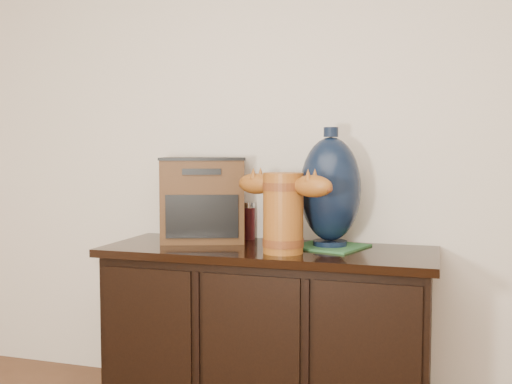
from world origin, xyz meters
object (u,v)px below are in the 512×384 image
(tv_radio, at_px, (204,199))
(spray_can, at_px, (249,221))
(lamp_base, at_px, (330,190))
(terracotta_vessel, at_px, (283,208))
(sideboard, at_px, (268,329))

(tv_radio, distance_m, spray_can, 0.25)
(tv_radio, xyz_separation_m, lamp_base, (0.62, -0.03, 0.06))
(tv_radio, height_order, lamp_base, lamp_base)
(terracotta_vessel, bearing_deg, lamp_base, 72.94)
(terracotta_vessel, bearing_deg, spray_can, 149.47)
(terracotta_vessel, height_order, lamp_base, lamp_base)
(terracotta_vessel, distance_m, lamp_base, 0.27)
(sideboard, bearing_deg, terracotta_vessel, -48.04)
(terracotta_vessel, relative_size, spray_can, 2.62)
(sideboard, distance_m, lamp_base, 0.68)
(terracotta_vessel, distance_m, spray_can, 0.43)
(tv_radio, relative_size, lamp_base, 0.91)
(sideboard, xyz_separation_m, terracotta_vessel, (0.10, -0.11, 0.56))
(terracotta_vessel, relative_size, tv_radio, 0.98)
(terracotta_vessel, bearing_deg, sideboard, 153.49)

